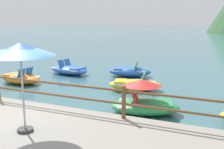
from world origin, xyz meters
name	(u,v)px	position (x,y,z in m)	size (l,w,h in m)	color
ground_plane	(201,40)	(0.00, 40.00, 0.00)	(200.00, 200.00, 0.00)	#3D6B75
dock_railing	(54,90)	(0.00, 1.55, 0.98)	(23.92, 0.12, 0.95)	brown
beach_umbrella	(20,51)	(0.46, -0.34, 2.45)	(1.70, 1.70, 2.24)	#B2B2B7
pedal_boat_0	(130,72)	(-0.24, 9.05, 0.28)	(2.56, 1.67, 0.86)	blue
pedal_boat_2	(69,70)	(-3.74, 8.23, 0.27)	(2.80, 1.78, 0.84)	blue
pedal_boat_4	(21,78)	(-4.68, 5.17, 0.26)	(2.34, 1.45, 0.84)	orange
pedal_boat_5	(135,85)	(1.07, 6.20, 0.26)	(2.61, 1.75, 0.83)	yellow
pedal_boat_7	(145,102)	(2.46, 3.31, 0.40)	(2.64, 1.98, 1.20)	green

